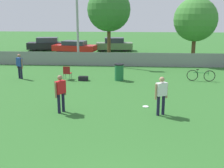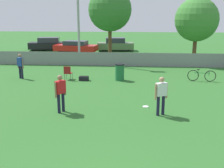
# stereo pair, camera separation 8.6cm
# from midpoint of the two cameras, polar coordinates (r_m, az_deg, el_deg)

# --- Properties ---
(fence_backline) EXTENTS (26.18, 0.07, 1.21)m
(fence_backline) POSITION_cam_midpoint_polar(r_m,az_deg,el_deg) (22.59, 3.53, 5.00)
(fence_backline) COLOR gray
(fence_backline) RESTS_ON ground_plane
(tree_near_pole) EXTENTS (3.85, 3.85, 6.38)m
(tree_near_pole) POSITION_cam_midpoint_polar(r_m,az_deg,el_deg) (25.67, -0.33, 14.84)
(tree_near_pole) COLOR brown
(tree_near_pole) RESTS_ON ground_plane
(tree_far_right) EXTENTS (3.58, 3.58, 5.43)m
(tree_far_right) POSITION_cam_midpoint_polar(r_m,az_deg,el_deg) (24.64, 16.90, 12.39)
(tree_far_right) COLOR brown
(tree_far_right) RESTS_ON ground_plane
(player_defender_red) EXTENTS (0.43, 0.52, 1.65)m
(player_defender_red) POSITION_cam_midpoint_polar(r_m,az_deg,el_deg) (12.10, -10.24, -1.36)
(player_defender_red) COLOR #191933
(player_defender_red) RESTS_ON ground_plane
(player_receiver_white) EXTENTS (0.55, 0.40, 1.65)m
(player_receiver_white) POSITION_cam_midpoint_polar(r_m,az_deg,el_deg) (11.75, 10.16, -1.83)
(player_receiver_white) COLOR #191933
(player_receiver_white) RESTS_ON ground_plane
(spectator_in_blue) EXTENTS (0.51, 0.41, 1.62)m
(spectator_in_blue) POSITION_cam_midpoint_polar(r_m,az_deg,el_deg) (19.10, -17.98, 3.81)
(spectator_in_blue) COLOR #191933
(spectator_in_blue) RESTS_ON ground_plane
(frisbee_disc) EXTENTS (0.27, 0.27, 0.03)m
(frisbee_disc) POSITION_cam_midpoint_polar(r_m,az_deg,el_deg) (12.96, 7.04, -4.57)
(frisbee_disc) COLOR white
(frisbee_disc) RESTS_ON ground_plane
(folding_chair_sideline) EXTENTS (0.48, 0.48, 0.88)m
(folding_chair_sideline) POSITION_cam_midpoint_polar(r_m,az_deg,el_deg) (18.15, -8.84, 2.40)
(folding_chair_sideline) COLOR #333338
(folding_chair_sideline) RESTS_ON ground_plane
(bicycle_sideline) EXTENTS (1.73, 0.44, 0.75)m
(bicycle_sideline) POSITION_cam_midpoint_polar(r_m,az_deg,el_deg) (18.45, 17.88, 1.64)
(bicycle_sideline) COLOR black
(bicycle_sideline) RESTS_ON ground_plane
(trash_bin) EXTENTS (0.59, 0.59, 1.06)m
(trash_bin) POSITION_cam_midpoint_polar(r_m,az_deg,el_deg) (17.79, 1.72, 2.45)
(trash_bin) COLOR #1E6638
(trash_bin) RESTS_ON ground_plane
(gear_bag_sideline) EXTENTS (0.60, 0.33, 0.29)m
(gear_bag_sideline) POSITION_cam_midpoint_polar(r_m,az_deg,el_deg) (17.88, -5.61, 1.14)
(gear_bag_sideline) COLOR black
(gear_bag_sideline) RESTS_ON ground_plane
(parked_car_dark) EXTENTS (4.71, 2.41, 1.46)m
(parked_car_dark) POSITION_cam_midpoint_polar(r_m,az_deg,el_deg) (33.34, -12.62, 7.92)
(parked_car_dark) COLOR black
(parked_car_dark) RESTS_ON ground_plane
(parked_car_red) EXTENTS (4.77, 2.37, 1.28)m
(parked_car_red) POSITION_cam_midpoint_polar(r_m,az_deg,el_deg) (30.67, -7.30, 7.54)
(parked_car_red) COLOR black
(parked_car_red) RESTS_ON ground_plane
(parked_car_olive) EXTENTS (4.17, 2.01, 1.48)m
(parked_car_olive) POSITION_cam_midpoint_polar(r_m,az_deg,el_deg) (31.91, 0.78, 8.02)
(parked_car_olive) COLOR black
(parked_car_olive) RESTS_ON ground_plane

